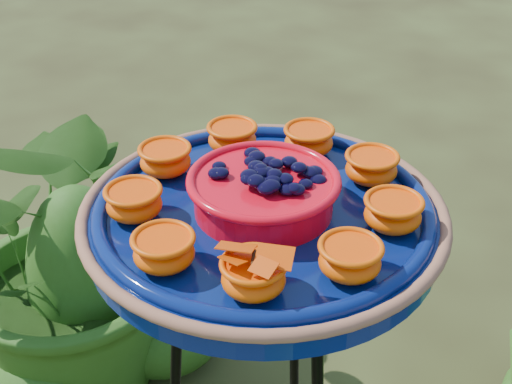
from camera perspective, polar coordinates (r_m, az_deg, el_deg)
feeder_dish at (r=0.93m, az=0.59°, el=-1.50°), size 0.49×0.49×0.11m
shrub_back_left at (r=1.80m, az=-13.91°, el=-4.32°), size 0.96×0.90×0.87m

